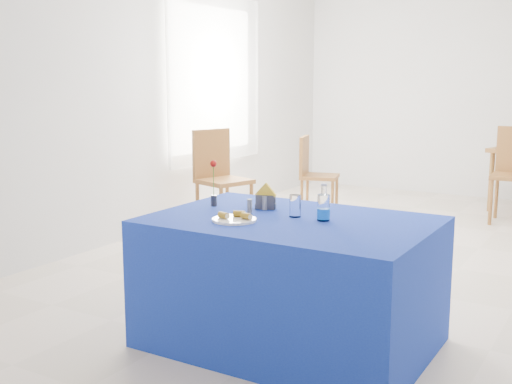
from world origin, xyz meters
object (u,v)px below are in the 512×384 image
at_px(blue_table, 290,282).
at_px(chair_win_b, 313,170).
at_px(plate, 234,220).
at_px(chair_win_a, 218,172).
at_px(water_bottle, 324,208).

distance_m(blue_table, chair_win_b, 3.70).
distance_m(plate, blue_table, 0.51).
height_order(plate, chair_win_a, chair_win_a).
relative_size(plate, water_bottle, 1.17).
xyz_separation_m(plate, water_bottle, (0.43, 0.27, 0.06)).
bearing_deg(chair_win_b, blue_table, -171.96).
xyz_separation_m(chair_win_a, chair_win_b, (0.54, 1.12, -0.07)).
xyz_separation_m(plate, chair_win_b, (-1.25, 3.60, -0.24)).
distance_m(chair_win_a, chair_win_b, 1.25).
distance_m(plate, water_bottle, 0.51).
xyz_separation_m(blue_table, chair_win_a, (-2.04, 2.25, 0.22)).
bearing_deg(chair_win_a, water_bottle, -117.11).
bearing_deg(chair_win_b, plate, -176.72).
bearing_deg(blue_table, chair_win_b, 113.92).
distance_m(blue_table, chair_win_a, 3.05).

